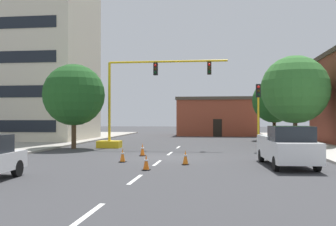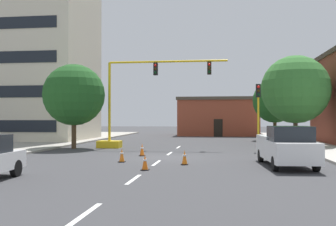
{
  "view_description": "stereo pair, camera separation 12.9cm",
  "coord_description": "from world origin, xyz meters",
  "px_view_note": "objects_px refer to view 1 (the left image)",
  "views": [
    {
      "loc": [
        3.19,
        -23.39,
        2.4
      ],
      "look_at": [
        -0.66,
        6.62,
        2.74
      ],
      "focal_mm": 41.88,
      "sensor_mm": 36.0,
      "label": 1
    },
    {
      "loc": [
        3.32,
        -23.37,
        2.4
      ],
      "look_at": [
        -0.66,
        6.62,
        2.74
      ],
      "focal_mm": 41.88,
      "sensor_mm": 36.0,
      "label": 2
    }
  ],
  "objects_px": {
    "traffic_cone_roadside_c": "(146,162)",
    "traffic_cone_roadside_d": "(185,157)",
    "traffic_cone_roadside_b": "(142,150)",
    "traffic_cone_roadside_a": "(123,155)",
    "traffic_signal_gantry": "(126,119)",
    "tree_right_far": "(274,101)",
    "tree_left_near": "(74,95)",
    "traffic_light_pole_right": "(258,102)",
    "tree_right_mid": "(295,90)",
    "pickup_truck_white": "(287,147)"
  },
  "relations": [
    {
      "from": "tree_right_mid",
      "to": "traffic_cone_roadside_b",
      "type": "relative_size",
      "value": 9.57
    },
    {
      "from": "tree_left_near",
      "to": "pickup_truck_white",
      "type": "bearing_deg",
      "value": -32.7
    },
    {
      "from": "tree_right_mid",
      "to": "traffic_cone_roadside_b",
      "type": "distance_m",
      "value": 15.1
    },
    {
      "from": "traffic_cone_roadside_c",
      "to": "traffic_cone_roadside_d",
      "type": "bearing_deg",
      "value": 55.13
    },
    {
      "from": "tree_right_mid",
      "to": "tree_right_far",
      "type": "bearing_deg",
      "value": 93.05
    },
    {
      "from": "traffic_light_pole_right",
      "to": "traffic_cone_roadside_b",
      "type": "xyz_separation_m",
      "value": [
        -7.56,
        -4.74,
        -3.14
      ]
    },
    {
      "from": "tree_right_mid",
      "to": "traffic_cone_roadside_d",
      "type": "height_order",
      "value": "tree_right_mid"
    },
    {
      "from": "traffic_cone_roadside_a",
      "to": "traffic_cone_roadside_d",
      "type": "distance_m",
      "value": 3.52
    },
    {
      "from": "tree_right_far",
      "to": "traffic_cone_roadside_d",
      "type": "height_order",
      "value": "tree_right_far"
    },
    {
      "from": "traffic_light_pole_right",
      "to": "traffic_cone_roadside_c",
      "type": "distance_m",
      "value": 13.17
    },
    {
      "from": "tree_right_mid",
      "to": "traffic_cone_roadside_c",
      "type": "relative_size",
      "value": 10.38
    },
    {
      "from": "traffic_signal_gantry",
      "to": "traffic_cone_roadside_a",
      "type": "height_order",
      "value": "traffic_signal_gantry"
    },
    {
      "from": "traffic_signal_gantry",
      "to": "tree_right_mid",
      "type": "distance_m",
      "value": 14.1
    },
    {
      "from": "tree_right_far",
      "to": "traffic_cone_roadside_a",
      "type": "relative_size",
      "value": 8.56
    },
    {
      "from": "traffic_signal_gantry",
      "to": "traffic_light_pole_right",
      "type": "relative_size",
      "value": 2.12
    },
    {
      "from": "tree_right_far",
      "to": "tree_left_near",
      "type": "bearing_deg",
      "value": -141.96
    },
    {
      "from": "tree_right_far",
      "to": "pickup_truck_white",
      "type": "bearing_deg",
      "value": -96.4
    },
    {
      "from": "tree_right_mid",
      "to": "traffic_cone_roadside_b",
      "type": "bearing_deg",
      "value": -139.52
    },
    {
      "from": "tree_left_near",
      "to": "traffic_cone_roadside_c",
      "type": "distance_m",
      "value": 14.35
    },
    {
      "from": "traffic_light_pole_right",
      "to": "pickup_truck_white",
      "type": "height_order",
      "value": "traffic_light_pole_right"
    },
    {
      "from": "tree_right_mid",
      "to": "traffic_cone_roadside_b",
      "type": "xyz_separation_m",
      "value": [
        -11.0,
        -9.39,
        -4.33
      ]
    },
    {
      "from": "traffic_light_pole_right",
      "to": "traffic_cone_roadside_d",
      "type": "xyz_separation_m",
      "value": [
        -4.52,
        -8.93,
        -3.16
      ]
    },
    {
      "from": "tree_right_mid",
      "to": "traffic_cone_roadside_c",
      "type": "xyz_separation_m",
      "value": [
        -9.56,
        -15.88,
        -4.36
      ]
    },
    {
      "from": "traffic_cone_roadside_b",
      "to": "pickup_truck_white",
      "type": "bearing_deg",
      "value": -28.03
    },
    {
      "from": "traffic_cone_roadside_c",
      "to": "tree_left_near",
      "type": "bearing_deg",
      "value": 124.24
    },
    {
      "from": "traffic_signal_gantry",
      "to": "traffic_cone_roadside_d",
      "type": "distance_m",
      "value": 11.84
    },
    {
      "from": "pickup_truck_white",
      "to": "traffic_cone_roadside_a",
      "type": "distance_m",
      "value": 8.49
    },
    {
      "from": "traffic_light_pole_right",
      "to": "pickup_truck_white",
      "type": "xyz_separation_m",
      "value": [
        0.46,
        -9.01,
        -2.55
      ]
    },
    {
      "from": "traffic_signal_gantry",
      "to": "traffic_cone_roadside_c",
      "type": "relative_size",
      "value": 14.02
    },
    {
      "from": "traffic_signal_gantry",
      "to": "pickup_truck_white",
      "type": "distance_m",
      "value": 14.82
    },
    {
      "from": "tree_left_near",
      "to": "pickup_truck_white",
      "type": "distance_m",
      "value": 17.37
    },
    {
      "from": "traffic_cone_roadside_a",
      "to": "traffic_signal_gantry",
      "type": "bearing_deg",
      "value": 102.29
    },
    {
      "from": "traffic_cone_roadside_c",
      "to": "traffic_cone_roadside_b",
      "type": "bearing_deg",
      "value": 102.5
    },
    {
      "from": "traffic_light_pole_right",
      "to": "traffic_cone_roadside_d",
      "type": "bearing_deg",
      "value": -116.85
    },
    {
      "from": "tree_left_near",
      "to": "tree_right_mid",
      "type": "height_order",
      "value": "tree_right_mid"
    },
    {
      "from": "tree_right_mid",
      "to": "traffic_cone_roadside_a",
      "type": "xyz_separation_m",
      "value": [
        -11.41,
        -12.87,
        -4.34
      ]
    },
    {
      "from": "traffic_signal_gantry",
      "to": "tree_right_mid",
      "type": "bearing_deg",
      "value": 13.73
    },
    {
      "from": "pickup_truck_white",
      "to": "traffic_cone_roadside_b",
      "type": "xyz_separation_m",
      "value": [
        -8.02,
        4.27,
        -0.59
      ]
    },
    {
      "from": "tree_left_near",
      "to": "pickup_truck_white",
      "type": "relative_size",
      "value": 1.18
    },
    {
      "from": "traffic_cone_roadside_b",
      "to": "traffic_cone_roadside_a",
      "type": "bearing_deg",
      "value": -96.7
    },
    {
      "from": "tree_left_near",
      "to": "traffic_cone_roadside_b",
      "type": "distance_m",
      "value": 8.89
    },
    {
      "from": "traffic_light_pole_right",
      "to": "tree_right_far",
      "type": "height_order",
      "value": "tree_right_far"
    },
    {
      "from": "tree_left_near",
      "to": "traffic_cone_roadside_b",
      "type": "xyz_separation_m",
      "value": [
        6.35,
        -4.96,
        -3.75
      ]
    },
    {
      "from": "tree_left_near",
      "to": "traffic_cone_roadside_c",
      "type": "relative_size",
      "value": 8.99
    },
    {
      "from": "tree_left_near",
      "to": "pickup_truck_white",
      "type": "height_order",
      "value": "tree_left_near"
    },
    {
      "from": "traffic_light_pole_right",
      "to": "tree_right_mid",
      "type": "relative_size",
      "value": 0.64
    },
    {
      "from": "traffic_cone_roadside_c",
      "to": "tree_right_far",
      "type": "bearing_deg",
      "value": 69.75
    },
    {
      "from": "tree_right_mid",
      "to": "traffic_light_pole_right",
      "type": "bearing_deg",
      "value": -126.51
    },
    {
      "from": "traffic_light_pole_right",
      "to": "traffic_cone_roadside_b",
      "type": "distance_m",
      "value": 9.46
    },
    {
      "from": "traffic_light_pole_right",
      "to": "tree_right_mid",
      "type": "bearing_deg",
      "value": 53.49
    }
  ]
}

